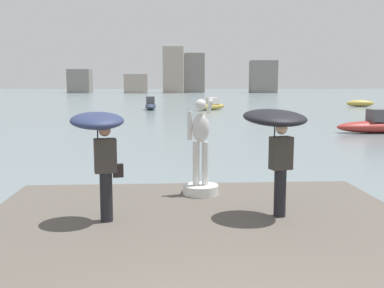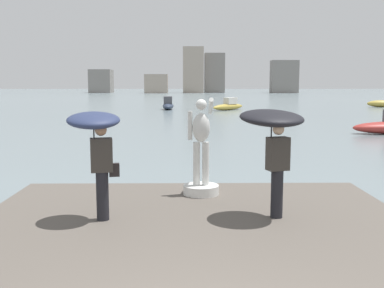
% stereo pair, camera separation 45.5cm
% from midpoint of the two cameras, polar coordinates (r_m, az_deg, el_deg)
% --- Properties ---
extents(ground_plane, '(400.00, 400.00, 0.00)m').
position_cam_midpoint_polar(ground_plane, '(43.46, -3.01, 3.84)').
color(ground_plane, slate).
extents(pier, '(7.86, 10.59, 0.40)m').
position_cam_midpoint_polar(pier, '(6.26, 0.12, -17.30)').
color(pier, '#564F47').
rests_on(pier, ground).
extents(statue_white_figure, '(0.79, 0.96, 2.13)m').
position_cam_midpoint_polar(statue_white_figure, '(10.00, -0.23, -2.35)').
color(statue_white_figure, silver).
rests_on(statue_white_figure, pier).
extents(onlooker_left, '(1.11, 1.13, 1.99)m').
position_cam_midpoint_polar(onlooker_left, '(8.13, -13.00, 0.78)').
color(onlooker_left, black).
rests_on(onlooker_left, pier).
extents(onlooker_right, '(1.43, 1.44, 2.02)m').
position_cam_midpoint_polar(onlooker_right, '(8.30, 8.98, 1.76)').
color(onlooker_right, black).
rests_on(onlooker_right, pier).
extents(boat_near, '(3.47, 1.91, 0.83)m').
position_cam_midpoint_polar(boat_near, '(59.74, 20.10, 4.81)').
color(boat_near, '#B2993D').
rests_on(boat_near, ground).
extents(boat_mid, '(4.14, 4.60, 1.33)m').
position_cam_midpoint_polar(boat_mid, '(49.29, 2.16, 4.83)').
color(boat_mid, '#B2993D').
rests_on(boat_mid, ground).
extents(boat_far, '(1.25, 4.48, 1.43)m').
position_cam_midpoint_polar(boat_far, '(50.28, -5.47, 4.90)').
color(boat_far, '#2D384C').
rests_on(boat_far, ground).
extents(boat_rightward, '(4.76, 1.60, 1.36)m').
position_cam_midpoint_polar(boat_rightward, '(28.29, 21.78, 2.28)').
color(boat_rightward, '#9E2D28').
rests_on(boat_rightward, ground).
extents(distant_skyline, '(63.01, 12.46, 13.70)m').
position_cam_midpoint_polar(distant_skyline, '(140.38, -2.29, 8.55)').
color(distant_skyline, gray).
rests_on(distant_skyline, ground).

